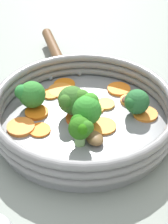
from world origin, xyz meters
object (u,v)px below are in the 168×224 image
(carrot_slice_3, at_px, (40,130))
(carrot_slice_8, at_px, (81,117))
(carrot_slice_7, at_px, (91,107))
(broccoli_floret_1, at_px, (80,128))
(carrot_slice_9, at_px, (37,112))
(carrot_slice_2, at_px, (64,84))
(carrot_slice_11, at_px, (76,100))
(broccoli_floret_0, at_px, (73,100))
(mushroom_piece_0, at_px, (95,138))
(carrot_slice_12, at_px, (145,114))
(carrot_slice_0, at_px, (61,90))
(carrot_slice_1, at_px, (50,94))
(carrot_slice_10, at_px, (21,127))
(carrot_slice_13, at_px, (119,89))
(broccoli_floret_4, at_px, (87,108))
(skillet, at_px, (84,123))
(mushroom_piece_1, at_px, (130,100))
(broccoli_floret_3, at_px, (137,102))
(broccoli_floret_2, at_px, (31,94))
(carrot_slice_6, at_px, (130,100))
(carrot_slice_4, at_px, (105,104))

(carrot_slice_3, distance_m, carrot_slice_8, 0.07)
(carrot_slice_7, xyz_separation_m, broccoli_floret_1, (-0.09, 0.00, 0.03))
(carrot_slice_8, bearing_deg, carrot_slice_9, 93.04)
(carrot_slice_2, height_order, carrot_slice_11, carrot_slice_11)
(carrot_slice_9, relative_size, broccoli_floret_0, 0.73)
(carrot_slice_7, relative_size, carrot_slice_9, 1.15)
(carrot_slice_3, relative_size, mushroom_piece_0, 1.01)
(carrot_slice_7, distance_m, carrot_slice_12, 0.09)
(carrot_slice_11, bearing_deg, carrot_slice_0, 55.07)
(carrot_slice_1, xyz_separation_m, carrot_slice_2, (0.03, -0.02, -0.00))
(carrot_slice_1, relative_size, carrot_slice_3, 0.94)
(carrot_slice_0, distance_m, carrot_slice_10, 0.12)
(carrot_slice_0, distance_m, broccoli_floret_0, 0.08)
(carrot_slice_3, relative_size, carrot_slice_13, 0.82)
(broccoli_floret_1, relative_size, broccoli_floret_4, 0.90)
(carrot_slice_8, xyz_separation_m, broccoli_floret_1, (-0.06, -0.01, 0.03))
(skillet, bearing_deg, carrot_slice_2, 30.67)
(carrot_slice_7, relative_size, mushroom_piece_1, 1.50)
(skillet, bearing_deg, broccoli_floret_3, -67.87)
(carrot_slice_11, xyz_separation_m, broccoli_floret_2, (-0.03, 0.07, 0.02))
(broccoli_floret_1, relative_size, broccoli_floret_2, 0.96)
(broccoli_floret_3, xyz_separation_m, mushroom_piece_1, (0.03, 0.01, -0.02))
(carrot_slice_6, distance_m, carrot_slice_8, 0.09)
(carrot_slice_7, height_order, carrot_slice_8, same)
(carrot_slice_9, bearing_deg, broccoli_floret_4, -95.10)
(carrot_slice_13, bearing_deg, broccoli_floret_4, 159.29)
(carrot_slice_2, xyz_separation_m, broccoli_floret_2, (-0.07, 0.04, 0.02))
(carrot_slice_8, bearing_deg, broccoli_floret_4, -131.66)
(mushroom_piece_0, relative_size, mushroom_piece_1, 1.14)
(broccoli_floret_0, distance_m, broccoli_floret_1, 0.07)
(skillet, height_order, broccoli_floret_0, broccoli_floret_0)
(skillet, xyz_separation_m, carrot_slice_3, (-0.04, 0.06, 0.01))
(carrot_slice_8, distance_m, broccoli_floret_1, 0.07)
(carrot_slice_12, bearing_deg, carrot_slice_11, 81.66)
(carrot_slice_0, height_order, broccoli_floret_4, broccoli_floret_4)
(broccoli_floret_3, bearing_deg, carrot_slice_8, 108.23)
(carrot_slice_12, bearing_deg, carrot_slice_4, 77.50)
(broccoli_floret_4, relative_size, mushroom_piece_1, 1.79)
(carrot_slice_4, bearing_deg, broccoli_floret_1, 167.93)
(carrot_slice_1, height_order, broccoli_floret_4, broccoli_floret_4)
(carrot_slice_9, relative_size, carrot_slice_12, 0.97)
(carrot_slice_3, bearing_deg, broccoli_floret_4, -63.99)
(carrot_slice_2, distance_m, mushroom_piece_0, 0.16)
(carrot_slice_3, xyz_separation_m, carrot_slice_8, (0.04, -0.05, 0.00))
(carrot_slice_2, xyz_separation_m, broccoli_floret_4, (-0.10, -0.06, 0.03))
(broccoli_floret_1, bearing_deg, carrot_slice_10, 80.48)
(carrot_slice_6, distance_m, broccoli_floret_4, 0.10)
(skillet, xyz_separation_m, carrot_slice_7, (0.03, -0.01, 0.01))
(carrot_slice_1, height_order, carrot_slice_13, carrot_slice_13)
(mushroom_piece_0, bearing_deg, broccoli_floret_2, 61.07)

